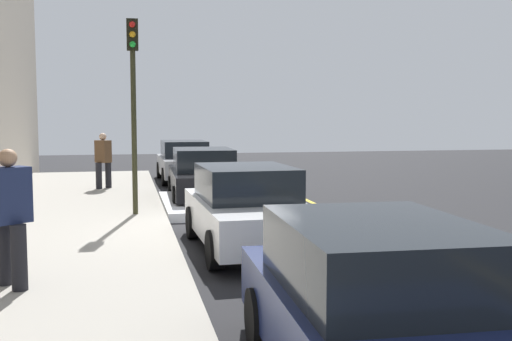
# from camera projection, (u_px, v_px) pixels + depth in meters

# --- Properties ---
(ground_plane) EXTENTS (56.00, 56.00, 0.00)m
(ground_plane) POSITION_uv_depth(u_px,v_px,m) (225.00, 238.00, 11.92)
(ground_plane) COLOR black
(sidewalk) EXTENTS (28.00, 4.60, 0.15)m
(sidewalk) POSITION_uv_depth(u_px,v_px,m) (51.00, 242.00, 11.22)
(sidewalk) COLOR #A39E93
(sidewalk) RESTS_ON ground
(lane_stripe_centre) EXTENTS (28.00, 0.14, 0.01)m
(lane_stripe_centre) POSITION_uv_depth(u_px,v_px,m) (376.00, 232.00, 12.59)
(lane_stripe_centre) COLOR gold
(lane_stripe_centre) RESTS_ON ground
(snow_bank_curb) EXTENTS (4.15, 0.56, 0.22)m
(snow_bank_curb) POSITION_uv_depth(u_px,v_px,m) (174.00, 205.00, 15.67)
(snow_bank_curb) COLOR white
(snow_bank_curb) RESTS_ON ground
(parked_car_silver) EXTENTS (4.41, 1.94, 1.51)m
(parked_car_silver) POSITION_uv_depth(u_px,v_px,m) (185.00, 161.00, 22.52)
(parked_car_silver) COLOR black
(parked_car_silver) RESTS_ON ground
(parked_car_black) EXTENTS (4.39, 1.99, 1.51)m
(parked_car_black) POSITION_uv_depth(u_px,v_px,m) (204.00, 176.00, 16.95)
(parked_car_black) COLOR black
(parked_car_black) RESTS_ON ground
(parked_car_white) EXTENTS (4.16, 1.98, 1.51)m
(parked_car_white) POSITION_uv_depth(u_px,v_px,m) (248.00, 208.00, 10.88)
(parked_car_white) COLOR black
(parked_car_white) RESTS_ON ground
(parked_car_navy) EXTENTS (4.36, 2.02, 1.51)m
(parked_car_navy) POSITION_uv_depth(u_px,v_px,m) (384.00, 312.00, 5.09)
(parked_car_navy) COLOR black
(parked_car_navy) RESTS_ON ground
(pedestrian_navy_coat) EXTENTS (0.55, 0.59, 1.84)m
(pedestrian_navy_coat) POSITION_uv_depth(u_px,v_px,m) (10.00, 214.00, 7.89)
(pedestrian_navy_coat) COLOR black
(pedestrian_navy_coat) RESTS_ON sidewalk
(pedestrian_brown_coat) EXTENTS (0.55, 0.54, 1.75)m
(pedestrian_brown_coat) POSITION_uv_depth(u_px,v_px,m) (103.00, 159.00, 18.96)
(pedestrian_brown_coat) COLOR black
(pedestrian_brown_coat) RESTS_ON sidewalk
(traffic_light_pole) EXTENTS (0.35, 0.26, 4.47)m
(traffic_light_pole) POSITION_uv_depth(u_px,v_px,m) (133.00, 84.00, 13.74)
(traffic_light_pole) COLOR #2D2D19
(traffic_light_pole) RESTS_ON sidewalk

